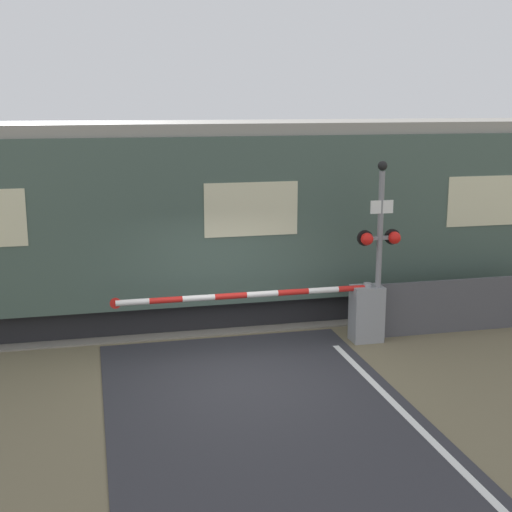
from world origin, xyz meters
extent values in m
plane|color=#6B6047|center=(0.00, 0.00, 0.00)|extent=(80.00, 80.00, 0.00)
cube|color=slate|center=(0.00, 3.75, 0.01)|extent=(36.00, 3.20, 0.03)
cube|color=#595451|center=(0.00, 3.03, 0.08)|extent=(36.00, 0.08, 0.10)
cube|color=#595451|center=(0.00, 4.47, 0.08)|extent=(36.00, 0.08, 0.10)
cube|color=black|center=(0.72, 3.75, 0.30)|extent=(17.40, 2.45, 0.60)
cube|color=#42564C|center=(0.72, 3.75, 2.27)|extent=(18.91, 2.88, 3.35)
cube|color=gray|center=(0.72, 3.75, 4.07)|extent=(18.53, 2.65, 0.24)
cube|color=beige|center=(5.92, 2.30, 2.52)|extent=(1.89, 0.02, 1.07)
cube|color=beige|center=(0.72, 2.30, 2.52)|extent=(1.89, 0.02, 1.07)
cube|color=gray|center=(2.78, 1.22, 0.55)|extent=(0.60, 0.44, 1.11)
cylinder|color=gray|center=(2.78, 1.22, 1.08)|extent=(0.16, 0.16, 0.18)
cylinder|color=red|center=(2.48, 1.22, 1.08)|extent=(0.60, 0.11, 0.11)
cylinder|color=white|center=(1.88, 1.22, 1.08)|extent=(0.60, 0.11, 0.11)
cylinder|color=red|center=(1.28, 1.22, 1.08)|extent=(0.60, 0.11, 0.11)
cylinder|color=white|center=(0.68, 1.22, 1.08)|extent=(0.60, 0.11, 0.11)
cylinder|color=red|center=(0.08, 1.22, 1.08)|extent=(0.60, 0.11, 0.11)
cylinder|color=white|center=(-0.52, 1.22, 1.08)|extent=(0.60, 0.11, 0.11)
cylinder|color=red|center=(-1.13, 1.22, 1.08)|extent=(0.60, 0.11, 0.11)
cylinder|color=white|center=(-1.73, 1.22, 1.08)|extent=(0.60, 0.11, 0.11)
cylinder|color=red|center=(-2.03, 1.22, 1.08)|extent=(0.20, 0.02, 0.20)
cylinder|color=gray|center=(2.96, 1.12, 1.67)|extent=(0.11, 0.11, 3.34)
cube|color=gray|center=(2.96, 1.12, 2.07)|extent=(0.68, 0.07, 0.07)
sphere|color=red|center=(2.68, 1.07, 2.07)|extent=(0.24, 0.24, 0.24)
sphere|color=red|center=(3.24, 1.07, 2.07)|extent=(0.24, 0.24, 0.24)
cylinder|color=black|center=(2.68, 1.18, 2.07)|extent=(0.30, 0.06, 0.30)
cylinder|color=black|center=(3.24, 1.18, 2.07)|extent=(0.30, 0.06, 0.30)
cube|color=white|center=(2.96, 1.08, 2.67)|extent=(0.45, 0.02, 0.25)
sphere|color=black|center=(2.96, 1.12, 3.44)|extent=(0.18, 0.18, 0.18)
cube|color=#4C4C51|center=(4.95, 1.32, 0.55)|extent=(4.39, 0.06, 1.10)
camera|label=1|loc=(-2.37, -11.28, 4.66)|focal=50.00mm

